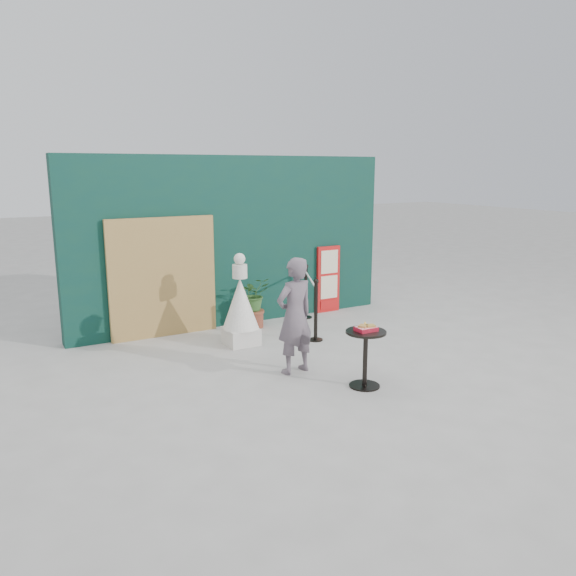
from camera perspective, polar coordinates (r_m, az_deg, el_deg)
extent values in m
plane|color=#ADAAA5|center=(7.80, 4.40, -8.82)|extent=(60.00, 60.00, 0.00)
cube|color=#0B322C|center=(10.13, -5.46, 4.77)|extent=(6.00, 0.30, 3.00)
cube|color=tan|center=(9.53, -12.58, 1.03)|extent=(1.80, 0.08, 2.00)
imported|color=#655761|center=(7.65, 0.69, -2.84)|extent=(0.64, 0.47, 1.61)
cube|color=red|center=(11.01, 4.10, 0.90)|extent=(0.50, 0.06, 1.30)
cube|color=beige|center=(10.92, 4.22, 2.67)|extent=(0.38, 0.02, 0.45)
cube|color=beige|center=(11.01, 4.18, 0.10)|extent=(0.38, 0.02, 0.45)
cube|color=red|center=(11.09, 4.16, -1.67)|extent=(0.38, 0.02, 0.18)
cube|color=silver|center=(9.09, -4.80, -4.87)|extent=(0.50, 0.50, 0.27)
cone|color=white|center=(8.94, -4.86, -1.55)|extent=(0.58, 0.58, 0.81)
cylinder|color=silver|center=(8.84, -4.92, 1.70)|extent=(0.23, 0.23, 0.22)
sphere|color=white|center=(8.80, -4.95, 2.97)|extent=(0.18, 0.18, 0.18)
cylinder|color=black|center=(7.46, 7.77, -9.80)|extent=(0.40, 0.40, 0.02)
cylinder|color=black|center=(7.34, 7.84, -7.26)|extent=(0.06, 0.06, 0.72)
cylinder|color=black|center=(7.23, 7.93, -4.45)|extent=(0.52, 0.52, 0.03)
cube|color=#AF1226|center=(7.22, 7.94, -4.15)|extent=(0.26, 0.19, 0.05)
cube|color=#FA213E|center=(7.21, 7.94, -3.94)|extent=(0.24, 0.17, 0.00)
cube|color=#C09546|center=(7.19, 7.64, -3.85)|extent=(0.15, 0.14, 0.02)
cube|color=#C29347|center=(7.22, 8.36, -3.80)|extent=(0.13, 0.13, 0.02)
cone|color=yellow|center=(7.25, 7.84, -3.58)|extent=(0.06, 0.06, 0.06)
cylinder|color=brown|center=(10.02, -3.44, -3.25)|extent=(0.32, 0.32, 0.27)
cylinder|color=brown|center=(9.98, -3.45, -2.38)|extent=(0.36, 0.36, 0.04)
imported|color=#325D28|center=(9.90, -3.48, -0.61)|extent=(0.53, 0.46, 0.59)
cylinder|color=black|center=(9.29, 2.81, -5.26)|extent=(0.24, 0.24, 0.02)
cylinder|color=black|center=(9.16, 2.84, -2.46)|extent=(0.06, 0.06, 0.96)
sphere|color=black|center=(9.05, 2.87, 0.67)|extent=(0.09, 0.09, 0.09)
cylinder|color=black|center=(10.66, 1.81, -2.98)|extent=(0.24, 0.24, 0.02)
cylinder|color=black|center=(10.55, 1.82, -0.52)|extent=(0.06, 0.06, 0.96)
sphere|color=black|center=(10.45, 1.84, 2.21)|extent=(0.09, 0.09, 0.09)
cylinder|color=white|center=(9.77, 2.31, 0.86)|extent=(0.63, 1.31, 0.03)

